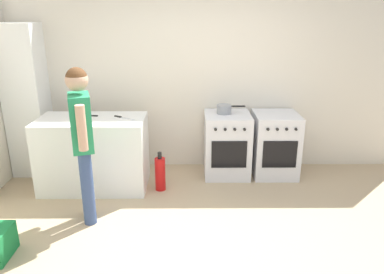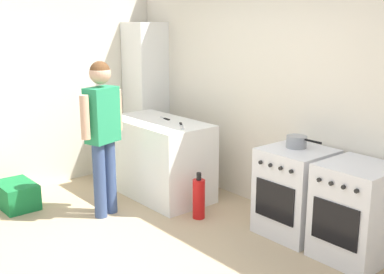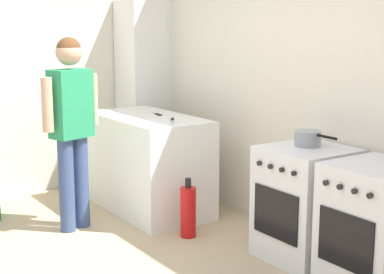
{
  "view_description": "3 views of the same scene",
  "coord_description": "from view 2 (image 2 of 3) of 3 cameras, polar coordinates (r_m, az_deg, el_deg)",
  "views": [
    {
      "loc": [
        -0.15,
        -3.16,
        2.15
      ],
      "look_at": [
        -0.13,
        0.82,
        0.79
      ],
      "focal_mm": 35.0,
      "sensor_mm": 36.0,
      "label": 1
    },
    {
      "loc": [
        3.06,
        -1.99,
        2.05
      ],
      "look_at": [
        -0.3,
        0.82,
        0.97
      ],
      "focal_mm": 45.0,
      "sensor_mm": 36.0,
      "label": 2
    },
    {
      "loc": [
        3.36,
        -1.47,
        1.73
      ],
      "look_at": [
        -0.28,
        0.97,
        0.9
      ],
      "focal_mm": 55.0,
      "sensor_mm": 36.0,
      "label": 3
    }
  ],
  "objects": [
    {
      "name": "ground_plane",
      "position": [
        4.18,
        -6.24,
        -15.52
      ],
      "size": [
        8.0,
        8.0,
        0.0
      ],
      "primitive_type": "plane",
      "color": "tan"
    },
    {
      "name": "counter_unit",
      "position": [
        5.67,
        -3.9,
        -2.51
      ],
      "size": [
        1.3,
        0.7,
        0.9
      ],
      "primitive_type": "cube",
      "color": "white",
      "rests_on": "ground"
    },
    {
      "name": "larder_cabinet",
      "position": [
        6.58,
        -5.49,
        4.66
      ],
      "size": [
        0.48,
        0.44,
        2.0
      ],
      "primitive_type": "cube",
      "color": "white",
      "rests_on": "ground"
    },
    {
      "name": "recycling_crate_lower",
      "position": [
        5.72,
        -20.07,
        -6.48
      ],
      "size": [
        0.52,
        0.36,
        0.28
      ],
      "primitive_type": "cube",
      "color": "#197238",
      "rests_on": "ground"
    },
    {
      "name": "person",
      "position": [
        5.02,
        -10.57,
        1.34
      ],
      "size": [
        0.29,
        0.55,
        1.64
      ],
      "color": "#384C7A",
      "rests_on": "ground"
    },
    {
      "name": "back_wall",
      "position": [
        5.04,
        12.14,
        5.05
      ],
      "size": [
        6.0,
        0.1,
        2.6
      ],
      "primitive_type": "cube",
      "color": "silver",
      "rests_on": "ground"
    },
    {
      "name": "side_wall_left",
      "position": [
        6.19,
        -17.03,
        6.35
      ],
      "size": [
        0.1,
        3.1,
        2.6
      ],
      "primitive_type": "cube",
      "color": "silver",
      "rests_on": "ground"
    },
    {
      "name": "oven_right",
      "position": [
        4.43,
        18.8,
        -8.39
      ],
      "size": [
        0.58,
        0.62,
        0.85
      ],
      "color": "silver",
      "rests_on": "ground"
    },
    {
      "name": "knife_paring",
      "position": [
        5.65,
        -3.17,
        2.19
      ],
      "size": [
        0.21,
        0.05,
        0.01
      ],
      "color": "silver",
      "rests_on": "counter_unit"
    },
    {
      "name": "oven_left",
      "position": [
        4.76,
        12.15,
        -6.35
      ],
      "size": [
        0.6,
        0.62,
        0.85
      ],
      "color": "silver",
      "rests_on": "ground"
    },
    {
      "name": "knife_chef",
      "position": [
        5.27,
        -1.26,
        1.35
      ],
      "size": [
        0.28,
        0.2,
        0.01
      ],
      "color": "silver",
      "rests_on": "counter_unit"
    },
    {
      "name": "pot",
      "position": [
        4.68,
        12.3,
        -0.55
      ],
      "size": [
        0.37,
        0.19,
        0.11
      ],
      "color": "gray",
      "rests_on": "oven_left"
    },
    {
      "name": "fire_extinguisher",
      "position": [
        5.07,
        0.81,
        -7.29
      ],
      "size": [
        0.13,
        0.13,
        0.5
      ],
      "color": "red",
      "rests_on": "ground"
    }
  ]
}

